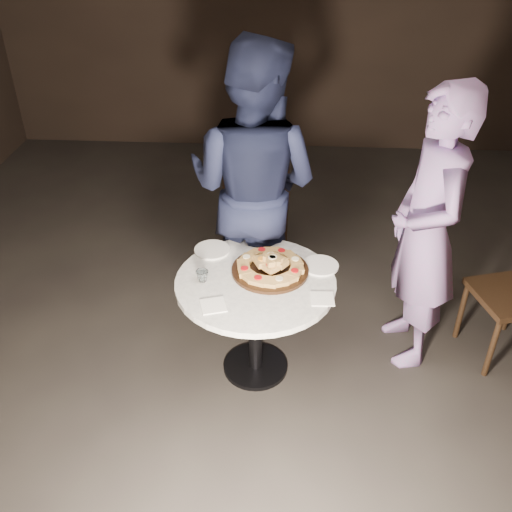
# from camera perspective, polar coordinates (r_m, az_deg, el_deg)

# --- Properties ---
(floor) EXTENTS (7.00, 7.00, 0.00)m
(floor) POSITION_cam_1_polar(r_m,az_deg,el_deg) (3.72, 1.15, -10.23)
(floor) COLOR black
(floor) RESTS_ON ground
(table) EXTENTS (1.12, 1.12, 0.69)m
(table) POSITION_cam_1_polar(r_m,az_deg,el_deg) (3.30, -0.05, -4.21)
(table) COLOR black
(table) RESTS_ON ground
(serving_board) EXTENTS (0.45, 0.45, 0.02)m
(serving_board) POSITION_cam_1_polar(r_m,az_deg,el_deg) (3.28, 1.42, -1.42)
(serving_board) COLOR black
(serving_board) RESTS_ON table
(focaccia_pile) EXTENTS (0.39, 0.39, 0.11)m
(focaccia_pile) POSITION_cam_1_polar(r_m,az_deg,el_deg) (3.26, 1.48, -0.88)
(focaccia_pile) COLOR #AD8043
(focaccia_pile) RESTS_ON serving_board
(plate_left) EXTENTS (0.28, 0.28, 0.01)m
(plate_left) POSITION_cam_1_polar(r_m,az_deg,el_deg) (3.48, -4.41, 0.62)
(plate_left) COLOR white
(plate_left) RESTS_ON table
(plate_right) EXTENTS (0.27, 0.27, 0.01)m
(plate_right) POSITION_cam_1_polar(r_m,az_deg,el_deg) (3.35, 6.44, -0.95)
(plate_right) COLOR white
(plate_right) RESTS_ON table
(water_glass) EXTENTS (0.07, 0.07, 0.07)m
(water_glass) POSITION_cam_1_polar(r_m,az_deg,el_deg) (3.21, -5.40, -2.01)
(water_glass) COLOR silver
(water_glass) RESTS_ON table
(napkin_near) EXTENTS (0.16, 0.16, 0.01)m
(napkin_near) POSITION_cam_1_polar(r_m,az_deg,el_deg) (3.04, -4.29, -4.97)
(napkin_near) COLOR white
(napkin_near) RESTS_ON table
(napkin_far) EXTENTS (0.13, 0.13, 0.01)m
(napkin_far) POSITION_cam_1_polar(r_m,az_deg,el_deg) (3.10, 6.66, -4.27)
(napkin_far) COLOR white
(napkin_far) RESTS_ON table
(chair_far) EXTENTS (0.49, 0.51, 1.01)m
(chair_far) POSITION_cam_1_polar(r_m,az_deg,el_deg) (4.27, 0.14, 5.74)
(chair_far) COLOR black
(chair_far) RESTS_ON ground
(diner_navy) EXTENTS (1.11, 1.00, 1.88)m
(diner_navy) POSITION_cam_1_polar(r_m,az_deg,el_deg) (3.64, -0.29, 6.88)
(diner_navy) COLOR black
(diner_navy) RESTS_ON ground
(diner_teal) EXTENTS (0.51, 0.69, 1.76)m
(diner_teal) POSITION_cam_1_polar(r_m,az_deg,el_deg) (3.42, 16.61, 2.23)
(diner_teal) COLOR #7A619B
(diner_teal) RESTS_ON ground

